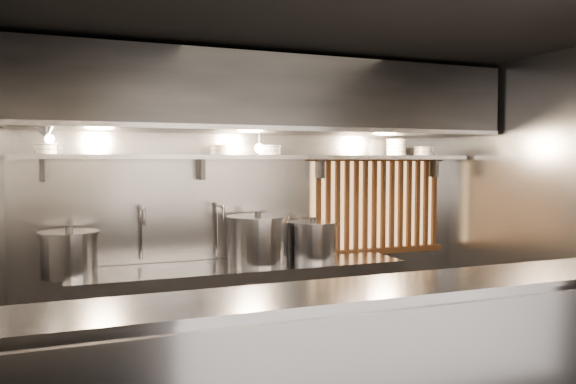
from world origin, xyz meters
TOP-DOWN VIEW (x-y plane):
  - ceiling at (0.00, 0.00)m, footprint 4.50×4.50m
  - wall_back at (0.00, 1.50)m, footprint 4.50×0.00m
  - wall_right at (2.25, 0.00)m, footprint 0.00×3.00m
  - serving_counter at (0.00, -0.96)m, footprint 4.50×0.56m
  - cooking_bench at (-0.30, 1.13)m, footprint 3.00×0.70m
  - bowl_shelf at (0.00, 1.32)m, footprint 4.40×0.34m
  - exhaust_hood at (0.00, 1.10)m, footprint 4.40×0.81m
  - wood_screen at (1.30, 1.45)m, footprint 1.56×0.09m
  - faucet_left at (-1.15, 1.37)m, footprint 0.04×0.30m
  - faucet_right at (-0.45, 1.37)m, footprint 0.04×0.30m
  - heat_lamp at (-1.90, 0.85)m, footprint 0.25×0.35m
  - pendant_bulb at (-0.10, 1.20)m, footprint 0.09×0.09m
  - stock_pot_left at (-1.75, 1.15)m, footprint 0.50×0.50m
  - stock_pot_mid at (-0.13, 1.15)m, footprint 0.73×0.73m
  - stock_pot_right at (0.42, 1.15)m, footprint 0.64×0.64m
  - bowl_stack_0 at (-1.93, 1.32)m, footprint 0.20×0.20m
  - bowl_stack_1 at (-0.43, 1.32)m, footprint 0.22×0.22m
  - bowl_stack_2 at (0.04, 1.32)m, footprint 0.23×0.23m
  - bowl_stack_3 at (1.44, 1.32)m, footprint 0.21×0.21m
  - bowl_stack_4 at (1.78, 1.32)m, footprint 0.23×0.23m

SIDE VIEW (x-z plane):
  - cooking_bench at x=-0.30m, z-range 0.00..0.90m
  - serving_counter at x=0.00m, z-range 0.00..1.13m
  - stock_pot_right at x=0.42m, z-range 0.88..1.29m
  - stock_pot_left at x=-1.75m, z-range 0.88..1.29m
  - stock_pot_mid at x=-0.13m, z-range 0.88..1.36m
  - faucet_left at x=-1.15m, z-range 1.06..1.56m
  - faucet_right at x=-0.45m, z-range 1.06..1.56m
  - wood_screen at x=1.30m, z-range 0.86..1.90m
  - wall_back at x=0.00m, z-range -0.85..3.65m
  - wall_right at x=2.25m, z-range -0.10..2.90m
  - bowl_shelf at x=0.00m, z-range 1.86..1.90m
  - bowl_stack_4 at x=1.78m, z-range 1.90..1.99m
  - bowl_stack_2 at x=0.04m, z-range 1.90..1.99m
  - bowl_stack_1 at x=-0.43m, z-range 1.90..1.99m
  - bowl_stack_0 at x=-1.93m, z-range 1.90..1.99m
  - pendant_bulb at x=-0.10m, z-range 1.87..2.05m
  - bowl_stack_3 at x=1.44m, z-range 1.90..2.07m
  - heat_lamp at x=-1.90m, z-range 1.97..2.17m
  - exhaust_hood at x=0.00m, z-range 2.10..2.75m
  - ceiling at x=0.00m, z-range 2.80..2.80m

